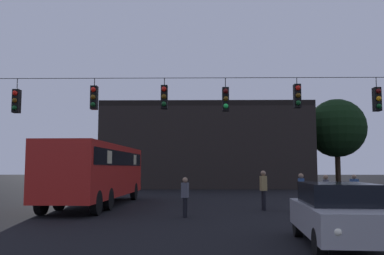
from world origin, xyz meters
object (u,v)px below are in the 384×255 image
(car_near_right, at_px, (339,213))
(pedestrian_near_bus, at_px, (185,195))
(pedestrian_crossing_right, at_px, (326,191))
(pedestrian_crossing_left, at_px, (355,189))
(pedestrian_crossing_center, at_px, (263,188))
(pedestrian_trailing, at_px, (301,190))
(city_bus, at_px, (98,168))
(tree_left_silhouette, at_px, (337,128))

(car_near_right, xyz_separation_m, pedestrian_near_bus, (-3.95, 5.82, 0.06))
(pedestrian_crossing_right, bearing_deg, pedestrian_crossing_left, 38.79)
(car_near_right, relative_size, pedestrian_crossing_right, 2.80)
(car_near_right, xyz_separation_m, pedestrian_crossing_left, (3.92, 9.59, 0.09))
(car_near_right, bearing_deg, pedestrian_crossing_center, 93.58)
(pedestrian_near_bus, distance_m, pedestrian_trailing, 5.37)
(city_bus, relative_size, pedestrian_crossing_left, 7.01)
(city_bus, height_order, pedestrian_crossing_center, city_bus)
(car_near_right, relative_size, pedestrian_crossing_left, 2.81)
(pedestrian_crossing_right, bearing_deg, city_bus, 166.89)
(pedestrian_crossing_center, bearing_deg, car_near_right, -86.42)
(pedestrian_crossing_right, distance_m, pedestrian_trailing, 1.19)
(tree_left_silhouette, bearing_deg, pedestrian_crossing_right, -109.49)
(pedestrian_crossing_right, bearing_deg, pedestrian_near_bus, -158.92)
(pedestrian_crossing_left, bearing_deg, tree_left_silhouette, 73.42)
(pedestrian_crossing_right, relative_size, tree_left_silhouette, 0.18)
(car_near_right, distance_m, pedestrian_near_bus, 7.03)
(car_near_right, distance_m, pedestrian_crossing_right, 8.45)
(city_bus, xyz_separation_m, pedestrian_trailing, (9.52, -2.77, -0.93))
(pedestrian_near_bus, bearing_deg, pedestrian_crossing_center, 38.09)
(pedestrian_near_bus, bearing_deg, city_bus, 133.32)
(city_bus, relative_size, pedestrian_crossing_center, 6.26)
(pedestrian_crossing_left, relative_size, tree_left_silhouette, 0.18)
(pedestrian_crossing_left, height_order, pedestrian_crossing_center, pedestrian_crossing_center)
(city_bus, height_order, pedestrian_trailing, city_bus)
(pedestrian_crossing_left, bearing_deg, pedestrian_trailing, -149.64)
(pedestrian_near_bus, bearing_deg, car_near_right, -55.81)
(pedestrian_crossing_center, distance_m, pedestrian_trailing, 1.66)
(city_bus, bearing_deg, tree_left_silhouette, 48.22)
(city_bus, height_order, pedestrian_near_bus, city_bus)
(city_bus, height_order, car_near_right, city_bus)
(city_bus, bearing_deg, pedestrian_crossing_center, -15.11)
(city_bus, distance_m, car_near_right, 13.68)
(pedestrian_crossing_center, relative_size, pedestrian_crossing_right, 1.11)
(pedestrian_crossing_left, height_order, pedestrian_near_bus, pedestrian_crossing_left)
(city_bus, bearing_deg, car_near_right, -51.38)
(car_near_right, height_order, pedestrian_crossing_right, pedestrian_crossing_right)
(pedestrian_trailing, bearing_deg, pedestrian_crossing_center, 158.14)
(city_bus, xyz_separation_m, pedestrian_near_bus, (4.56, -4.84, -1.01))
(city_bus, height_order, tree_left_silhouette, tree_left_silhouette)
(pedestrian_near_bus, bearing_deg, tree_left_silhouette, 60.97)
(pedestrian_near_bus, distance_m, tree_left_silhouette, 30.42)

